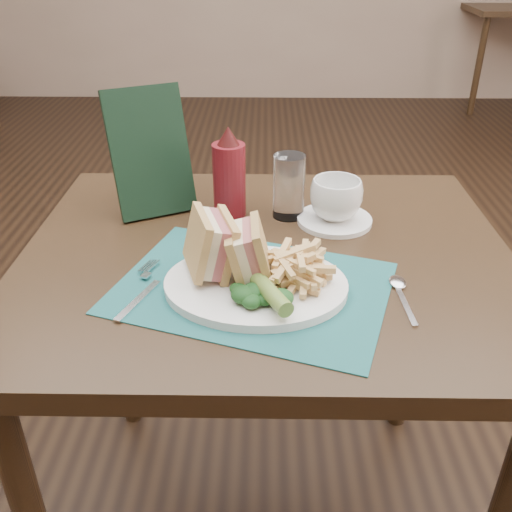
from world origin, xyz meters
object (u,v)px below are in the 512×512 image
Objects in this scene: table_main at (265,401)px; coffee_cup at (336,199)px; saucer at (334,220)px; placemat at (252,287)px; check_presenter at (150,152)px; sandwich_half_a at (198,245)px; ketchup_bottle at (229,172)px; drinking_glass at (289,186)px; sandwich_half_b at (235,251)px; plate at (256,285)px.

coffee_cup is (0.14, 0.12, 0.43)m from table_main.
coffee_cup reaches higher than saucer.
placemat is 0.39m from check_presenter.
saucer is at bearing 25.36° from sandwich_half_a.
ketchup_bottle is (0.04, 0.26, 0.02)m from sandwich_half_a.
drinking_glass is (-0.09, 0.03, 0.06)m from saucer.
sandwich_half_b is 0.51× the size of ketchup_bottle.
plate is 0.30m from ketchup_bottle.
sandwich_half_a is 0.34m from saucer.
sandwich_half_b is at bearing -25.50° from sandwich_half_a.
placemat is 4.20× the size of coffee_cup.
table_main is at bearing -63.11° from check_presenter.
sandwich_half_b reaches higher than saucer.
check_presenter is (-0.12, 0.29, 0.05)m from sandwich_half_a.
table_main is 0.46m from coffee_cup.
saucer reaches higher than placemat.
drinking_glass reaches higher than table_main.
check_presenter reaches higher than drinking_glass.
sandwich_half_b is at bearing -84.08° from check_presenter.
coffee_cup is (0.25, 0.23, -0.02)m from sandwich_half_a.
ketchup_bottle is at bearing 92.31° from sandwich_half_b.
drinking_glass reaches higher than placemat.
sandwich_half_b is 0.27m from ketchup_bottle.
placemat is at bearing -123.23° from coffee_cup.
plate is at bearing -78.51° from ketchup_bottle.
table_main is at bearing -106.52° from drinking_glass.
table_main is at bearing 79.26° from placemat.
drinking_glass is at bearing 76.08° from placemat.
ketchup_bottle is (-0.08, 0.15, 0.47)m from table_main.
table_main is at bearing 26.79° from sandwich_half_a.
check_presenter is (-0.23, 0.18, 0.50)m from table_main.
saucer reaches higher than table_main.
placemat is 1.69× the size of check_presenter.
placemat is 4.04× the size of sandwich_half_a.
table_main is 0.42m from saucer.
ketchup_bottle is at bearing -34.39° from check_presenter.
plate is 1.61× the size of ketchup_bottle.
saucer is 0.58× the size of check_presenter.
plate is at bearing -121.66° from coffee_cup.
sandwich_half_a is 0.34m from coffee_cup.
ketchup_bottle is at bearing 170.90° from coffee_cup.
ketchup_bottle is (-0.21, 0.03, 0.04)m from coffee_cup.
check_presenter reaches higher than plate.
sandwich_half_a reaches higher than coffee_cup.
placemat is at bearing -81.12° from check_presenter.
plate is at bearing -102.53° from drinking_glass.
ketchup_bottle is at bearing 170.90° from saucer.
coffee_cup is at bearing 62.14° from plate.
coffee_cup is at bearing 41.27° from table_main.
saucer is at bearing -9.10° from ketchup_bottle.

